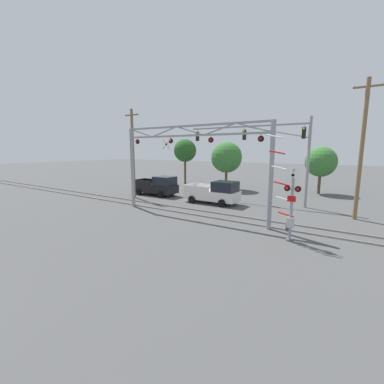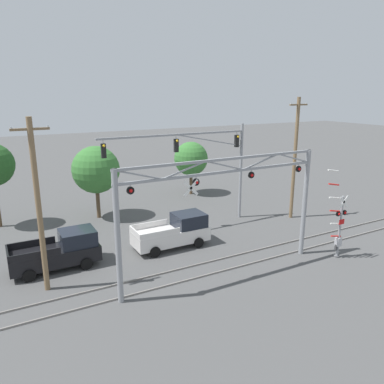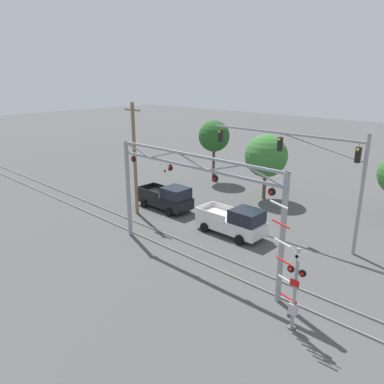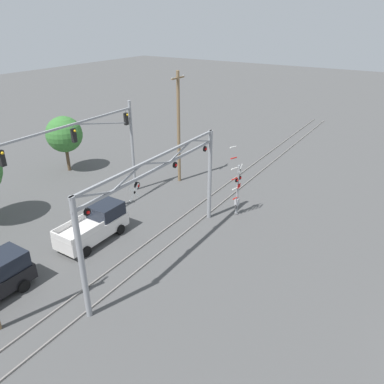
% 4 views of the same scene
% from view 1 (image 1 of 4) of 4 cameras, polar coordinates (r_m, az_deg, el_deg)
% --- Properties ---
extents(rail_track_near, '(80.00, 0.08, 0.10)m').
position_cam_1_polar(rail_track_near, '(20.24, -0.03, -4.98)').
color(rail_track_near, gray).
rests_on(rail_track_near, ground_plane).
extents(rail_track_far, '(80.00, 0.08, 0.10)m').
position_cam_1_polar(rail_track_far, '(21.42, 2.08, -4.18)').
color(rail_track_far, gray).
rests_on(rail_track_far, ground_plane).
extents(crossing_gantry, '(12.56, 0.31, 6.87)m').
position_cam_1_polar(crossing_gantry, '(19.39, -0.53, 7.61)').
color(crossing_gantry, gray).
rests_on(crossing_gantry, ground_plane).
extents(crossing_signal_mast, '(1.99, 0.35, 5.92)m').
position_cam_1_polar(crossing_signal_mast, '(15.19, 20.83, -2.52)').
color(crossing_signal_mast, gray).
rests_on(crossing_signal_mast, ground_plane).
extents(traffic_signal_span, '(11.92, 0.39, 7.88)m').
position_cam_1_polar(traffic_signal_span, '(25.08, 17.70, 9.93)').
color(traffic_signal_span, gray).
rests_on(traffic_signal_span, ground_plane).
extents(pickup_truck_lead, '(5.18, 2.28, 2.19)m').
position_cam_1_polar(pickup_truck_lead, '(24.38, 5.10, -0.17)').
color(pickup_truck_lead, silver).
rests_on(pickup_truck_lead, ground_plane).
extents(pickup_truck_following, '(5.14, 2.28, 2.19)m').
position_cam_1_polar(pickup_truck_following, '(28.94, -7.67, 1.29)').
color(pickup_truck_following, black).
rests_on(pickup_truck_following, ground_plane).
extents(utility_pole_left, '(1.80, 0.28, 9.16)m').
position_cam_1_polar(utility_pole_left, '(27.73, -12.98, 8.44)').
color(utility_pole_left, brown).
rests_on(utility_pole_left, ground_plane).
extents(utility_pole_right, '(1.80, 0.28, 9.92)m').
position_cam_1_polar(utility_pole_right, '(21.96, 33.53, 7.95)').
color(utility_pole_right, brown).
rests_on(utility_pole_right, ground_plane).
extents(background_tree_beyond_span, '(3.32, 3.32, 6.61)m').
position_cam_1_polar(background_tree_beyond_span, '(38.15, -1.56, 9.15)').
color(background_tree_beyond_span, brown).
rests_on(background_tree_beyond_span, ground_plane).
extents(background_tree_far_left_verge, '(3.90, 3.90, 6.07)m').
position_cam_1_polar(background_tree_far_left_verge, '(33.06, 7.68, 7.63)').
color(background_tree_far_left_verge, brown).
rests_on(background_tree_far_left_verge, ground_plane).
extents(background_tree_far_right_verge, '(3.45, 3.45, 5.44)m').
position_cam_1_polar(background_tree_far_right_verge, '(32.94, 26.73, 6.00)').
color(background_tree_far_right_verge, brown).
rests_on(background_tree_far_right_verge, ground_plane).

